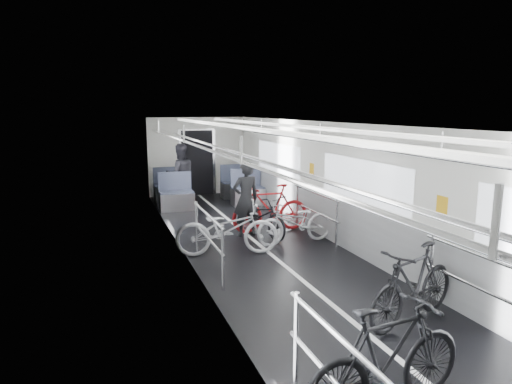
# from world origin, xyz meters

# --- Properties ---
(car_shell) EXTENTS (3.02, 14.01, 2.41)m
(car_shell) POSITION_xyz_m (0.00, 1.78, 1.13)
(car_shell) COLOR black
(car_shell) RESTS_ON ground
(bike_left_mid) EXTENTS (1.76, 0.68, 1.03)m
(bike_left_mid) POSITION_xyz_m (-0.66, -3.84, 0.52)
(bike_left_mid) COLOR black
(bike_left_mid) RESTS_ON floor
(bike_left_far) EXTENTS (1.97, 1.00, 0.99)m
(bike_left_far) POSITION_xyz_m (-0.76, 0.91, 0.49)
(bike_left_far) COLOR silver
(bike_left_far) RESTS_ON floor
(bike_right_near) EXTENTS (1.75, 0.98, 1.01)m
(bike_right_near) POSITION_xyz_m (0.68, -2.48, 0.51)
(bike_right_near) COLOR black
(bike_right_near) RESTS_ON floor
(bike_right_mid) EXTENTS (1.73, 0.75, 0.88)m
(bike_right_mid) POSITION_xyz_m (0.72, 1.14, 0.44)
(bike_right_mid) COLOR silver
(bike_right_mid) RESTS_ON floor
(bike_right_far) EXTENTS (1.75, 0.53, 1.04)m
(bike_right_far) POSITION_xyz_m (0.57, 2.15, 0.52)
(bike_right_far) COLOR #A71417
(bike_right_far) RESTS_ON floor
(bike_aisle) EXTENTS (1.03, 1.81, 0.90)m
(bike_aisle) POSITION_xyz_m (0.26, 1.92, 0.45)
(bike_aisle) COLOR black
(bike_aisle) RESTS_ON floor
(person_standing) EXTENTS (0.61, 0.43, 1.59)m
(person_standing) POSITION_xyz_m (-0.03, 2.02, 0.79)
(person_standing) COLOR black
(person_standing) RESTS_ON floor
(person_seated) EXTENTS (0.86, 0.68, 1.72)m
(person_seated) POSITION_xyz_m (-0.79, 5.56, 0.86)
(person_seated) COLOR #2B2A31
(person_seated) RESTS_ON floor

